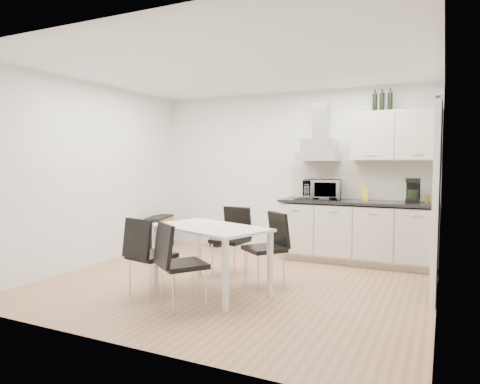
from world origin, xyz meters
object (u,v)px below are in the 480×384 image
Objects in this scene: dining_table at (210,234)px; guitar_amp at (159,232)px; floor_speaker at (216,238)px; kitchenette at (360,207)px; chair_near_right at (183,266)px; chair_far_right at (264,250)px; chair_near_left at (152,257)px; chair_far_left at (230,241)px.

guitar_amp is at bearing 158.67° from dining_table.
kitchenette is at bearing 5.42° from floor_speaker.
kitchenette is 3.07m from chair_near_right.
dining_table is 0.70m from chair_far_right.
chair_far_right is (0.48, 0.45, -0.22)m from dining_table.
dining_table is at bearing 130.43° from chair_near_right.
chair_near_left is at bearing 81.37° from chair_far_right.
floor_speaker is (-0.70, 2.75, -0.30)m from chair_near_left.
chair_near_left is at bearing -164.36° from chair_near_right.
guitar_amp is at bearing 11.14° from chair_far_right.
kitchenette is 1.66× the size of dining_table.
chair_far_right is 3.04× the size of floor_speaker.
dining_table is 2.66m from guitar_amp.
floor_speaker is (-1.24, 2.95, -0.30)m from chair_near_right.
chair_near_right is at bearing -114.08° from kitchenette.
chair_far_right is at bearing 104.18° from chair_near_right.
floor_speaker is at bearing -9.37° from chair_far_right.
dining_table is 0.69m from chair_near_left.
dining_table is 1.73× the size of chair_near_right.
chair_near_right is 3.04× the size of floor_speaker.
floor_speaker is at bearing -51.12° from chair_far_left.
chair_near_left is at bearing -70.36° from guitar_amp.
kitchenette reaches higher than floor_speaker.
dining_table is 1.73× the size of chair_far_left.
chair_near_left is at bearing 78.18° from chair_far_left.
chair_far_left is at bearing -42.67° from guitar_amp.
chair_near_right is at bearing 107.05° from chair_far_right.
chair_far_left is 3.04× the size of floor_speaker.
chair_far_right reaches higher than guitar_amp.
chair_near_right is at bearing 101.99° from chair_far_left.
dining_table is (-1.30, -2.14, -0.17)m from kitchenette.
chair_near_left is (-0.35, -1.20, 0.00)m from chair_far_left.
chair_far_right is at bearing 54.49° from chair_near_left.
chair_far_right is 1.17m from chair_near_right.
chair_far_right reaches higher than floor_speaker.
chair_near_left and chair_near_right have the same top height.
chair_far_left is 1.00× the size of chair_near_left.
chair_far_left and chair_near_right have the same top height.
chair_far_left is 1.41m from chair_near_right.
chair_far_right is 1.00× the size of chair_near_right.
kitchenette is 1.92m from chair_far_right.
chair_near_right is at bearing -65.52° from dining_table.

